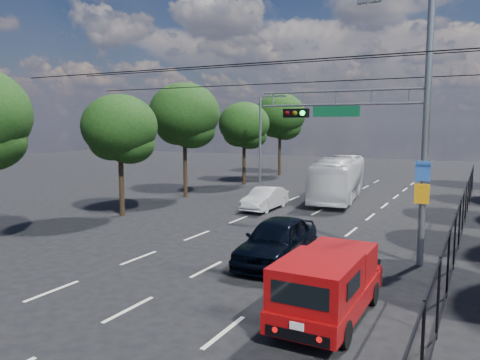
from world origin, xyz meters
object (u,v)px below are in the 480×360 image
Objects in this scene: navy_hatchback at (277,240)px; white_van at (265,199)px; red_pickup at (329,283)px; white_bus at (339,178)px; signal_mast at (390,118)px.

navy_hatchback reaches higher than white_van.
white_bus is (-5.26, 19.22, 0.44)m from red_pickup.
signal_mast is 1.96× the size of navy_hatchback.
red_pickup is (-0.29, -6.05, -4.28)m from signal_mast.
signal_mast is 1.94× the size of red_pickup.
red_pickup is at bearing -82.52° from white_bus.
white_bus is 2.54× the size of white_van.
white_bus reaches higher than red_pickup.
red_pickup is at bearing -58.38° from white_van.
white_van is (-2.74, -5.84, -0.75)m from white_bus.
red_pickup reaches higher than navy_hatchback.
signal_mast is 11.98m from white_van.
white_van is at bearing 114.39° from navy_hatchback.
navy_hatchback is at bearing -62.03° from white_van.
signal_mast is at bearing 28.54° from navy_hatchback.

